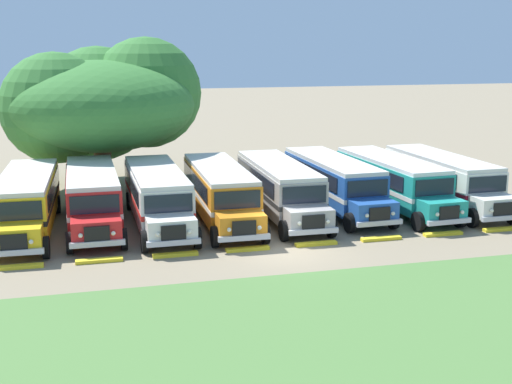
{
  "coord_description": "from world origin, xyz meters",
  "views": [
    {
      "loc": [
        -8.65,
        -27.91,
        9.22
      ],
      "look_at": [
        0.0,
        5.31,
        1.6
      ],
      "focal_mm": 47.36,
      "sensor_mm": 36.0,
      "label": 1
    }
  ],
  "objects_px": {
    "parked_bus_slot_6": "(393,180)",
    "parked_bus_slot_7": "(443,178)",
    "parked_bus_slot_0": "(27,200)",
    "parked_bus_slot_2": "(157,194)",
    "parked_bus_slot_1": "(92,194)",
    "broad_shade_tree": "(102,103)",
    "parked_bus_slot_5": "(334,181)",
    "parked_bus_slot_4": "(280,186)",
    "parked_bus_slot_3": "(220,190)"
  },
  "relations": [
    {
      "from": "parked_bus_slot_6",
      "to": "parked_bus_slot_0",
      "type": "bearing_deg",
      "value": -93.34
    },
    {
      "from": "parked_bus_slot_3",
      "to": "parked_bus_slot_7",
      "type": "xyz_separation_m",
      "value": [
        13.17,
        0.16,
        0.0
      ]
    },
    {
      "from": "parked_bus_slot_3",
      "to": "parked_bus_slot_5",
      "type": "height_order",
      "value": "same"
    },
    {
      "from": "parked_bus_slot_1",
      "to": "parked_bus_slot_4",
      "type": "relative_size",
      "value": 1.0
    },
    {
      "from": "parked_bus_slot_1",
      "to": "parked_bus_slot_3",
      "type": "xyz_separation_m",
      "value": [
        6.57,
        -0.72,
        0.0
      ]
    },
    {
      "from": "parked_bus_slot_1",
      "to": "parked_bus_slot_2",
      "type": "height_order",
      "value": "same"
    },
    {
      "from": "parked_bus_slot_4",
      "to": "parked_bus_slot_6",
      "type": "bearing_deg",
      "value": 90.22
    },
    {
      "from": "parked_bus_slot_3",
      "to": "parked_bus_slot_5",
      "type": "bearing_deg",
      "value": 97.78
    },
    {
      "from": "broad_shade_tree",
      "to": "parked_bus_slot_0",
      "type": "bearing_deg",
      "value": -113.46
    },
    {
      "from": "parked_bus_slot_0",
      "to": "parked_bus_slot_6",
      "type": "distance_m",
      "value": 19.76
    },
    {
      "from": "parked_bus_slot_2",
      "to": "parked_bus_slot_5",
      "type": "xyz_separation_m",
      "value": [
        10.03,
        0.77,
        0.0
      ]
    },
    {
      "from": "parked_bus_slot_3",
      "to": "broad_shade_tree",
      "type": "bearing_deg",
      "value": -150.01
    },
    {
      "from": "parked_bus_slot_7",
      "to": "parked_bus_slot_1",
      "type": "bearing_deg",
      "value": -93.01
    },
    {
      "from": "parked_bus_slot_1",
      "to": "parked_bus_slot_5",
      "type": "bearing_deg",
      "value": 89.98
    },
    {
      "from": "parked_bus_slot_5",
      "to": "broad_shade_tree",
      "type": "height_order",
      "value": "broad_shade_tree"
    },
    {
      "from": "parked_bus_slot_4",
      "to": "parked_bus_slot_7",
      "type": "bearing_deg",
      "value": 90.21
    },
    {
      "from": "parked_bus_slot_4",
      "to": "parked_bus_slot_3",
      "type": "bearing_deg",
      "value": -85.87
    },
    {
      "from": "parked_bus_slot_0",
      "to": "parked_bus_slot_4",
      "type": "distance_m",
      "value": 13.08
    },
    {
      "from": "parked_bus_slot_0",
      "to": "parked_bus_slot_2",
      "type": "distance_m",
      "value": 6.43
    },
    {
      "from": "parked_bus_slot_6",
      "to": "parked_bus_slot_7",
      "type": "relative_size",
      "value": 1.0
    },
    {
      "from": "parked_bus_slot_7",
      "to": "broad_shade_tree",
      "type": "height_order",
      "value": "broad_shade_tree"
    },
    {
      "from": "parked_bus_slot_6",
      "to": "parked_bus_slot_7",
      "type": "distance_m",
      "value": 3.16
    },
    {
      "from": "parked_bus_slot_3",
      "to": "parked_bus_slot_4",
      "type": "bearing_deg",
      "value": 94.5
    },
    {
      "from": "parked_bus_slot_1",
      "to": "parked_bus_slot_5",
      "type": "height_order",
      "value": "same"
    },
    {
      "from": "parked_bus_slot_0",
      "to": "parked_bus_slot_7",
      "type": "bearing_deg",
      "value": 91.53
    },
    {
      "from": "parked_bus_slot_0",
      "to": "parked_bus_slot_2",
      "type": "bearing_deg",
      "value": 89.6
    },
    {
      "from": "parked_bus_slot_5",
      "to": "parked_bus_slot_2",
      "type": "bearing_deg",
      "value": -87.55
    },
    {
      "from": "parked_bus_slot_0",
      "to": "broad_shade_tree",
      "type": "distance_m",
      "value": 11.24
    },
    {
      "from": "parked_bus_slot_1",
      "to": "broad_shade_tree",
      "type": "relative_size",
      "value": 0.85
    },
    {
      "from": "parked_bus_slot_5",
      "to": "broad_shade_tree",
      "type": "relative_size",
      "value": 0.85
    },
    {
      "from": "parked_bus_slot_0",
      "to": "parked_bus_slot_7",
      "type": "xyz_separation_m",
      "value": [
        22.92,
        -0.14,
        0.0
      ]
    },
    {
      "from": "parked_bus_slot_3",
      "to": "parked_bus_slot_5",
      "type": "xyz_separation_m",
      "value": [
        6.7,
        0.81,
        0.0
      ]
    },
    {
      "from": "parked_bus_slot_0",
      "to": "parked_bus_slot_4",
      "type": "xyz_separation_m",
      "value": [
        13.08,
        -0.09,
        0.0
      ]
    },
    {
      "from": "parked_bus_slot_3",
      "to": "parked_bus_slot_1",
      "type": "bearing_deg",
      "value": -95.36
    },
    {
      "from": "parked_bus_slot_0",
      "to": "parked_bus_slot_4",
      "type": "relative_size",
      "value": 1.0
    },
    {
      "from": "parked_bus_slot_1",
      "to": "parked_bus_slot_2",
      "type": "distance_m",
      "value": 3.32
    },
    {
      "from": "parked_bus_slot_3",
      "to": "parked_bus_slot_6",
      "type": "relative_size",
      "value": 1.0
    },
    {
      "from": "parked_bus_slot_5",
      "to": "parked_bus_slot_6",
      "type": "height_order",
      "value": "same"
    },
    {
      "from": "parked_bus_slot_1",
      "to": "parked_bus_slot_5",
      "type": "xyz_separation_m",
      "value": [
        13.28,
        0.09,
        0.0
      ]
    },
    {
      "from": "parked_bus_slot_3",
      "to": "parked_bus_slot_6",
      "type": "height_order",
      "value": "same"
    },
    {
      "from": "parked_bus_slot_3",
      "to": "parked_bus_slot_4",
      "type": "relative_size",
      "value": 1.0
    },
    {
      "from": "parked_bus_slot_5",
      "to": "parked_bus_slot_6",
      "type": "distance_m",
      "value": 3.37
    },
    {
      "from": "parked_bus_slot_5",
      "to": "parked_bus_slot_6",
      "type": "relative_size",
      "value": 1.0
    },
    {
      "from": "parked_bus_slot_0",
      "to": "parked_bus_slot_3",
      "type": "xyz_separation_m",
      "value": [
        9.75,
        -0.3,
        0.0
      ]
    },
    {
      "from": "parked_bus_slot_2",
      "to": "parked_bus_slot_7",
      "type": "relative_size",
      "value": 1.0
    },
    {
      "from": "parked_bus_slot_3",
      "to": "parked_bus_slot_7",
      "type": "height_order",
      "value": "same"
    },
    {
      "from": "parked_bus_slot_0",
      "to": "parked_bus_slot_5",
      "type": "bearing_deg",
      "value": 93.66
    },
    {
      "from": "parked_bus_slot_6",
      "to": "parked_bus_slot_7",
      "type": "xyz_separation_m",
      "value": [
        3.16,
        -0.02,
        0.0
      ]
    },
    {
      "from": "parked_bus_slot_6",
      "to": "parked_bus_slot_5",
      "type": "bearing_deg",
      "value": -103.83
    },
    {
      "from": "parked_bus_slot_2",
      "to": "parked_bus_slot_7",
      "type": "distance_m",
      "value": 16.49
    }
  ]
}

